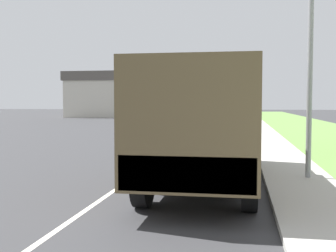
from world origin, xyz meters
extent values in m
plane|color=#38383A|center=(0.00, 40.00, 0.00)|extent=(180.00, 180.00, 0.00)
cube|color=silver|center=(0.00, 40.00, 0.00)|extent=(0.12, 120.00, 0.00)
cube|color=beige|center=(4.50, 40.00, 0.06)|extent=(1.80, 120.00, 0.12)
cube|color=#6B9347|center=(8.90, 40.00, 0.01)|extent=(7.00, 120.00, 0.02)
cube|color=#474C38|center=(2.10, 12.53, 1.64)|extent=(2.40, 2.23, 2.11)
cube|color=brown|center=(2.10, 8.54, 1.74)|extent=(2.40, 5.74, 2.33)
cube|color=#474C38|center=(2.10, 5.72, 0.93)|extent=(2.28, 0.10, 0.60)
cube|color=red|center=(1.20, 5.70, 1.13)|extent=(0.12, 0.06, 0.12)
cube|color=red|center=(3.00, 5.70, 1.13)|extent=(0.12, 0.06, 0.12)
cylinder|color=black|center=(1.05, 12.42, 0.55)|extent=(0.30, 1.11, 1.11)
cylinder|color=black|center=(3.15, 12.42, 0.55)|extent=(0.30, 1.11, 1.11)
cylinder|color=black|center=(1.05, 7.11, 0.55)|extent=(0.30, 1.11, 1.11)
cylinder|color=black|center=(3.15, 7.11, 0.55)|extent=(0.30, 1.11, 1.11)
cylinder|color=black|center=(1.05, 8.83, 0.55)|extent=(0.30, 1.11, 1.11)
cylinder|color=black|center=(3.15, 8.83, 0.55)|extent=(0.30, 1.11, 1.11)
cube|color=silver|center=(2.01, 23.61, 0.52)|extent=(1.82, 3.95, 0.69)
cube|color=black|center=(2.01, 23.69, 1.22)|extent=(1.60, 1.78, 0.71)
cylinder|color=black|center=(1.20, 24.87, 0.32)|extent=(0.20, 0.64, 0.64)
cylinder|color=black|center=(2.82, 24.87, 0.32)|extent=(0.20, 0.64, 0.64)
cylinder|color=black|center=(1.20, 22.35, 0.32)|extent=(0.20, 0.64, 0.64)
cylinder|color=black|center=(2.82, 22.35, 0.32)|extent=(0.20, 0.64, 0.64)
cube|color=tan|center=(-2.12, 34.42, 0.48)|extent=(1.73, 4.11, 0.60)
cube|color=black|center=(-2.12, 34.50, 1.10)|extent=(1.53, 1.85, 0.64)
cylinder|color=black|center=(-2.89, 35.74, 0.32)|extent=(0.20, 0.64, 0.64)
cylinder|color=black|center=(-1.36, 35.74, 0.32)|extent=(0.20, 0.64, 0.64)
cylinder|color=black|center=(-2.89, 33.11, 0.32)|extent=(0.20, 0.64, 0.64)
cylinder|color=black|center=(-1.36, 33.11, 0.32)|extent=(0.20, 0.64, 0.64)
cube|color=black|center=(-1.45, 46.60, 0.50)|extent=(1.80, 4.18, 0.64)
cube|color=black|center=(-1.45, 46.68, 1.15)|extent=(1.58, 1.88, 0.67)
cylinder|color=black|center=(-2.25, 47.94, 0.32)|extent=(0.20, 0.64, 0.64)
cylinder|color=black|center=(-0.65, 47.94, 0.32)|extent=(0.20, 0.64, 0.64)
cylinder|color=black|center=(-2.25, 45.26, 0.32)|extent=(0.20, 0.64, 0.64)
cylinder|color=black|center=(-0.65, 45.26, 0.32)|extent=(0.20, 0.64, 0.64)
cube|color=navy|center=(-1.86, 61.95, 0.50)|extent=(1.74, 4.49, 0.65)
cube|color=black|center=(-1.86, 62.04, 1.16)|extent=(1.53, 2.02, 0.67)
cylinder|color=black|center=(-2.63, 63.39, 0.32)|extent=(0.20, 0.64, 0.64)
cylinder|color=black|center=(-1.09, 63.39, 0.32)|extent=(0.20, 0.64, 0.64)
cylinder|color=black|center=(-2.63, 60.52, 0.32)|extent=(0.20, 0.64, 0.64)
cylinder|color=black|center=(-1.09, 60.52, 0.32)|extent=(0.20, 0.64, 0.64)
cylinder|color=gray|center=(4.75, 10.52, 3.92)|extent=(0.14, 0.14, 7.60)
cube|color=beige|center=(-15.26, 58.53, 2.60)|extent=(12.68, 8.03, 5.21)
cube|color=#514C47|center=(-15.26, 58.53, 5.86)|extent=(13.19, 8.35, 1.30)
camera|label=1|loc=(2.97, -1.06, 2.10)|focal=45.00mm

